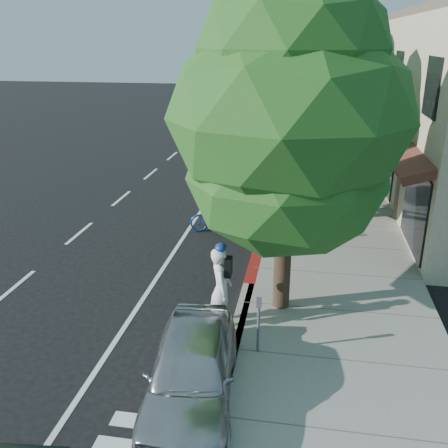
% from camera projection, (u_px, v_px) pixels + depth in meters
% --- Properties ---
extents(ground, '(120.00, 120.00, 0.00)m').
position_uv_depth(ground, '(253.00, 272.00, 14.20)').
color(ground, black).
rests_on(ground, ground).
extents(sidewalk, '(4.60, 56.00, 0.15)m').
position_uv_depth(sidewalk, '(328.00, 193.00, 21.19)').
color(sidewalk, gray).
rests_on(sidewalk, ground).
extents(curb, '(0.30, 56.00, 0.15)m').
position_uv_depth(curb, '(274.00, 190.00, 21.56)').
color(curb, '#9E998E').
rests_on(curb, ground).
extents(curb_red_segment, '(0.32, 4.00, 0.15)m').
position_uv_depth(curb_red_segment, '(257.00, 256.00, 15.10)').
color(curb_red_segment, maroon).
rests_on(curb_red_segment, ground).
extents(street_tree_0, '(5.28, 5.28, 7.65)m').
position_uv_depth(street_tree_0, '(289.00, 122.00, 10.60)').
color(street_tree_0, black).
rests_on(street_tree_0, ground).
extents(street_tree_1, '(4.75, 4.75, 7.37)m').
position_uv_depth(street_tree_1, '(298.00, 96.00, 16.17)').
color(street_tree_1, black).
rests_on(street_tree_1, ground).
extents(street_tree_2, '(4.89, 4.89, 7.85)m').
position_uv_depth(street_tree_2, '(302.00, 73.00, 21.59)').
color(street_tree_2, black).
rests_on(street_tree_2, ground).
extents(street_tree_3, '(5.00, 5.00, 7.73)m').
position_uv_depth(street_tree_3, '(305.00, 68.00, 27.17)').
color(street_tree_3, black).
rests_on(street_tree_3, ground).
extents(street_tree_4, '(5.03, 5.03, 7.06)m').
position_uv_depth(street_tree_4, '(306.00, 71.00, 32.89)').
color(street_tree_4, black).
rests_on(street_tree_4, ground).
extents(street_tree_5, '(4.45, 4.45, 6.97)m').
position_uv_depth(street_tree_5, '(307.00, 65.00, 38.41)').
color(street_tree_5, black).
rests_on(street_tree_5, ground).
extents(cyclist, '(0.64, 0.82, 1.98)m').
position_uv_depth(cyclist, '(221.00, 289.00, 11.14)').
color(cyclist, white).
rests_on(cyclist, ground).
extents(bicycle, '(1.94, 1.05, 0.97)m').
position_uv_depth(bicycle, '(217.00, 218.00, 17.05)').
color(bicycle, navy).
rests_on(bicycle, ground).
extents(silver_suv, '(3.22, 6.51, 1.78)m').
position_uv_depth(silver_suv, '(257.00, 188.00, 19.04)').
color(silver_suv, silver).
rests_on(silver_suv, ground).
extents(dark_sedan, '(2.14, 5.04, 1.62)m').
position_uv_depth(dark_sedan, '(255.00, 143.00, 27.55)').
color(dark_sedan, black).
rests_on(dark_sedan, ground).
extents(white_pickup, '(2.52, 6.19, 1.80)m').
position_uv_depth(white_pickup, '(247.00, 136.00, 28.99)').
color(white_pickup, '#BBBBBB').
rests_on(white_pickup, ground).
extents(dark_suv_far, '(2.04, 4.84, 1.63)m').
position_uv_depth(dark_suv_far, '(262.00, 116.00, 36.97)').
color(dark_suv_far, black).
rests_on(dark_suv_far, ground).
extents(near_car_a, '(1.97, 4.02, 1.32)m').
position_uv_depth(near_car_a, '(191.00, 370.00, 8.97)').
color(near_car_a, '#B6B5BB').
rests_on(near_car_a, ground).
extents(pedestrian, '(1.08, 1.02, 1.76)m').
position_uv_depth(pedestrian, '(337.00, 189.00, 18.38)').
color(pedestrian, black).
rests_on(pedestrian, sidewalk).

